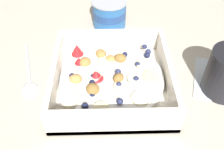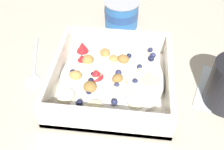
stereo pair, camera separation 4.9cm
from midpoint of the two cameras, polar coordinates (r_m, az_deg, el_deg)
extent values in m
plane|color=beige|center=(0.53, 4.18, -1.13)|extent=(2.40, 2.40, 0.00)
cube|color=white|center=(0.51, 2.76, -2.13)|extent=(0.22, 0.22, 0.01)
cube|color=white|center=(0.43, 1.69, -10.38)|extent=(0.22, 0.01, 0.06)
cube|color=white|center=(0.57, 3.71, 7.25)|extent=(0.22, 0.01, 0.06)
cube|color=white|center=(0.51, -9.21, 0.75)|extent=(0.01, 0.20, 0.06)
cube|color=white|center=(0.50, 15.08, -1.22)|extent=(0.01, 0.20, 0.06)
cylinder|color=white|center=(0.50, 2.81, -1.14)|extent=(0.20, 0.20, 0.02)
cylinder|color=beige|center=(0.49, 11.43, -1.59)|extent=(0.04, 0.04, 0.01)
cylinder|color=#F4EAB7|center=(0.47, 4.69, -3.05)|extent=(0.04, 0.04, 0.01)
cylinder|color=#F4EAB7|center=(0.52, 10.28, 1.34)|extent=(0.05, 0.05, 0.01)
cylinder|color=#F7EFC6|center=(0.52, -3.59, 2.20)|extent=(0.05, 0.05, 0.01)
cylinder|color=beige|center=(0.44, -0.69, -7.25)|extent=(0.03, 0.03, 0.01)
cylinder|color=#F7EFC6|center=(0.46, 8.34, -5.82)|extent=(0.03, 0.03, 0.01)
cylinder|color=#F7EFC6|center=(0.50, -1.32, 0.15)|extent=(0.04, 0.04, 0.01)
cylinder|color=#F7EFC6|center=(0.49, 7.87, -1.53)|extent=(0.04, 0.04, 0.01)
cylinder|color=#F4EAB7|center=(0.52, 1.63, 2.82)|extent=(0.04, 0.04, 0.01)
cylinder|color=#F7EFC6|center=(0.46, -7.13, -4.71)|extent=(0.04, 0.04, 0.01)
cone|color=red|center=(0.49, -0.65, 0.25)|extent=(0.04, 0.04, 0.02)
cone|color=red|center=(0.52, -3.92, 3.42)|extent=(0.03, 0.03, 0.02)
cone|color=red|center=(0.55, -3.96, 6.12)|extent=(0.03, 0.03, 0.02)
sphere|color=#191E3D|center=(0.50, -5.84, 0.46)|extent=(0.01, 0.01, 0.01)
sphere|color=#23284C|center=(0.48, 7.98, -1.55)|extent=(0.01, 0.01, 0.01)
sphere|color=#191E3D|center=(0.54, 6.39, 4.08)|extent=(0.01, 0.01, 0.01)
sphere|color=#191E3D|center=(0.46, -2.06, -3.76)|extent=(0.01, 0.01, 0.01)
sphere|color=#191E3D|center=(0.45, -4.05, -6.31)|extent=(0.01, 0.01, 0.01)
sphere|color=#23284C|center=(0.54, 1.39, 5.09)|extent=(0.01, 0.01, 0.01)
sphere|color=#191E3D|center=(0.49, -1.32, -0.03)|extent=(0.01, 0.01, 0.01)
sphere|color=#191E3D|center=(0.48, -1.75, -1.39)|extent=(0.01, 0.01, 0.01)
sphere|color=navy|center=(0.47, 4.45, -2.45)|extent=(0.01, 0.01, 0.01)
sphere|color=#23284C|center=(0.45, 3.99, -6.09)|extent=(0.01, 0.01, 0.01)
sphere|color=navy|center=(0.50, 3.97, 0.40)|extent=(0.01, 0.01, 0.01)
sphere|color=#23284C|center=(0.56, 10.97, 5.33)|extent=(0.01, 0.01, 0.01)
sphere|color=#191E3D|center=(0.54, 11.22, 3.46)|extent=(0.01, 0.01, 0.01)
sphere|color=navy|center=(0.54, 11.57, 4.15)|extent=(0.01, 0.01, 0.01)
sphere|color=#23284C|center=(0.51, 8.84, 1.63)|extent=(0.01, 0.01, 0.01)
ellipsoid|color=tan|center=(0.53, 3.04, 3.51)|extent=(0.03, 0.03, 0.01)
ellipsoid|color=#AD7F42|center=(0.52, -2.64, 3.28)|extent=(0.03, 0.03, 0.02)
ellipsoid|color=olive|center=(0.47, -1.84, -2.74)|extent=(0.03, 0.03, 0.02)
ellipsoid|color=#AD7F42|center=(0.54, 1.12, 4.81)|extent=(0.03, 0.03, 0.02)
ellipsoid|color=olive|center=(0.48, 4.54, -0.95)|extent=(0.03, 0.03, 0.02)
ellipsoid|color=olive|center=(0.52, 5.21, 3.41)|extent=(0.03, 0.03, 0.02)
ellipsoid|color=tan|center=(0.49, -5.18, -0.18)|extent=(0.03, 0.02, 0.02)
ellipsoid|color=silver|center=(0.53, -14.55, -1.35)|extent=(0.04, 0.05, 0.01)
cylinder|color=silver|center=(0.60, -14.22, 4.49)|extent=(0.04, 0.12, 0.01)
cylinder|color=#3370B7|center=(0.66, 4.28, 13.13)|extent=(0.08, 0.08, 0.07)
cylinder|color=#2D5193|center=(0.66, 4.29, 13.37)|extent=(0.08, 0.08, 0.02)
cylinder|color=#B7BCC6|center=(0.64, 4.44, 15.73)|extent=(0.09, 0.09, 0.00)
camera|label=1|loc=(0.02, -87.13, 2.83)|focal=41.68mm
camera|label=2|loc=(0.02, 92.87, -2.83)|focal=41.68mm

